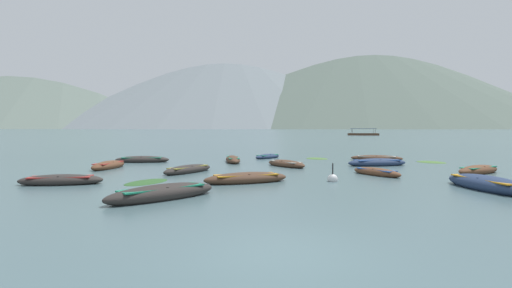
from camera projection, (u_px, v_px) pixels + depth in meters
name	position (u px, v px, depth m)	size (l,w,h in m)	color
ground_plane	(255.00, 128.00, 1506.55)	(6000.00, 6000.00, 0.00)	#476066
mountain_1	(71.00, 79.00, 1344.75)	(1146.54, 1146.54, 347.21)	slate
mountain_2	(229.00, 82.00, 1222.43)	(1048.46, 1048.46, 292.85)	slate
mountain_3	(352.00, 79.00, 1237.50)	(1200.84, 1200.84, 314.43)	#56665B
mountain_4	(475.00, 84.00, 1433.44)	(1125.74, 1125.74, 330.67)	slate
rowboat_0	(232.00, 160.00, 28.86)	(1.57, 4.02, 0.60)	#4C3323
rowboat_1	(487.00, 184.00, 16.03)	(2.10, 4.67, 0.73)	navy
rowboat_2	(108.00, 165.00, 24.39)	(1.52, 3.75, 0.60)	brown
rowboat_3	(285.00, 164.00, 25.64)	(2.92, 3.61, 0.54)	#4C3323
rowboat_4	(142.00, 160.00, 28.83)	(4.03, 1.58, 0.58)	#2D2826
rowboat_5	(162.00, 193.00, 13.90)	(3.92, 3.82, 0.67)	#2D2826
rowboat_6	(187.00, 170.00, 22.10)	(2.81, 3.81, 0.56)	#2D2826
rowboat_7	(267.00, 156.00, 32.63)	(2.66, 2.99, 0.45)	navy
rowboat_8	(376.00, 163.00, 26.28)	(4.34, 2.15, 0.62)	navy
rowboat_9	(376.00, 158.00, 30.72)	(4.10, 2.15, 0.50)	#4C3323
rowboat_10	(477.00, 170.00, 21.80)	(3.62, 2.90, 0.58)	brown
rowboat_11	(246.00, 178.00, 18.11)	(4.27, 2.69, 0.61)	#4C3323
rowboat_12	(60.00, 180.00, 17.53)	(3.80, 1.72, 0.56)	#2D2826
rowboat_13	(376.00, 172.00, 20.95)	(2.35, 3.25, 0.50)	brown
ferry_0	(362.00, 134.00, 132.09)	(10.31, 4.85, 2.54)	#4C3323
mooring_buoy	(332.00, 179.00, 18.51)	(0.49, 0.49, 1.02)	silver
weed_patch_0	(316.00, 159.00, 32.09)	(1.54, 2.02, 0.14)	#477033
weed_patch_1	(430.00, 162.00, 28.75)	(2.27, 1.67, 0.14)	#477033
weed_patch_2	(146.00, 182.00, 18.17)	(2.62, 1.38, 0.14)	#2D5628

